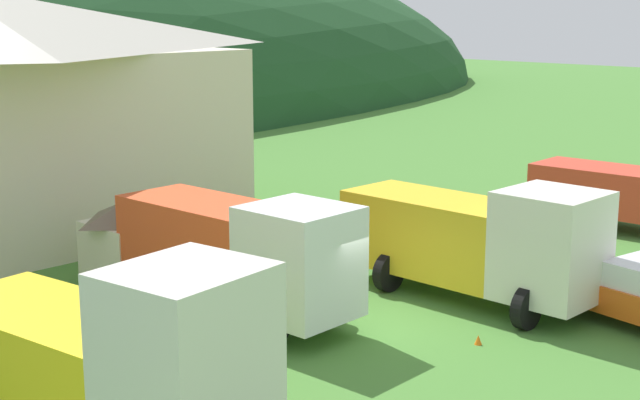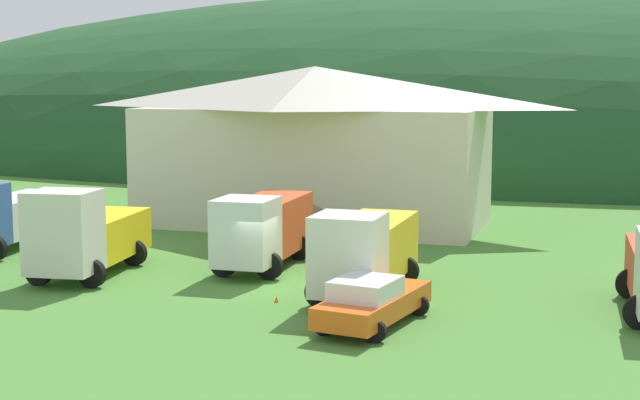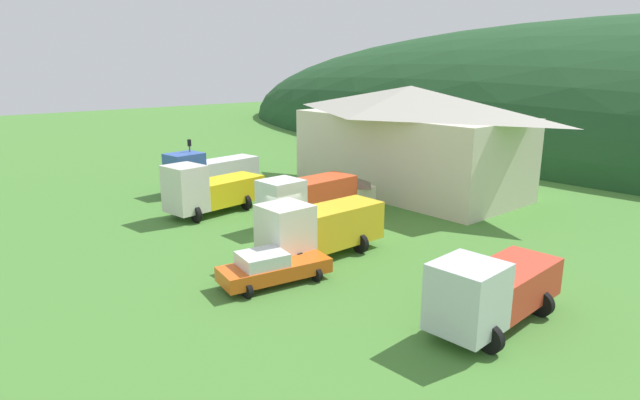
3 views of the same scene
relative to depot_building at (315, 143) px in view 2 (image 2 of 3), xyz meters
The scene contains 10 objects.
ground_plane 15.81m from the depot_building, 78.02° to the right, with size 200.00×200.00×0.00m, color #477F33.
forested_hill_backdrop 42.77m from the depot_building, 85.75° to the left, with size 150.98×60.00×32.49m, color #1E4723.
depot_building is the anchor object (origin of this frame).
play_shed_cream 8.39m from the depot_building, 78.93° to the right, with size 2.41×2.36×2.48m.
box_truck_blue 16.91m from the depot_building, 132.86° to the right, with size 3.62×8.49×3.33m.
flatbed_truck_yellow 16.82m from the depot_building, 105.98° to the right, with size 3.84×7.41×3.72m.
heavy_rig_white 12.65m from the depot_building, 82.22° to the right, with size 3.21×7.08×3.24m.
heavy_rig_striped 17.52m from the depot_building, 65.97° to the right, with size 3.13×7.39×3.34m.
service_pickup_orange 21.79m from the depot_building, 67.10° to the right, with size 3.00×5.62×1.66m.
traffic_cone_near_pickup 18.79m from the depot_building, 76.35° to the right, with size 0.36×0.36×0.47m, color orange.
Camera 2 is at (12.55, -33.48, 8.01)m, focal length 52.34 mm.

